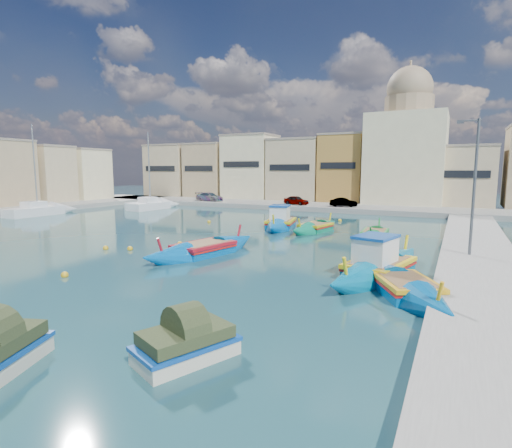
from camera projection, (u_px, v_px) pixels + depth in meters
The scene contains 18 objects.
ground at pixel (156, 254), 25.10m from camera, with size 160.00×160.00×0.00m, color #163843.
east_quay at pixel (485, 288), 16.99m from camera, with size 4.00×70.00×0.50m, color gray.
north_quay at pixel (317, 207), 53.32m from camera, with size 80.00×8.00×0.60m, color gray.
north_townhouses at pixel (380, 171), 56.20m from camera, with size 83.20×7.87×10.19m.
church_block at pixel (407, 146), 54.80m from camera, with size 10.00×10.00×19.10m.
quay_street_lamp at pixel (473, 186), 21.98m from camera, with size 1.18×0.16×8.00m.
parked_cars at pixel (261, 199), 55.32m from camera, with size 24.04×2.30×1.26m.
luzzu_turquoise_cabin at pixel (379, 268), 19.80m from camera, with size 4.45×10.41×3.27m.
luzzu_blue_cabin at pixel (281, 223), 36.18m from camera, with size 4.05×9.30×3.20m.
luzzu_cyan_mid at pixel (375, 235), 30.81m from camera, with size 2.20×7.56×2.21m.
luzzu_green at pixel (316, 228), 34.18m from camera, with size 3.27×7.64×2.34m.
luzzu_blue_south at pixel (204, 250), 24.76m from camera, with size 4.01×9.56×2.69m.
luzzu_cyan_south at pixel (405, 289), 16.79m from camera, with size 5.62×7.93×2.48m.
tender_far at pixel (186, 345), 11.09m from camera, with size 2.49×3.18×1.39m.
yacht_north at pixel (159, 205), 54.46m from camera, with size 4.03×8.41×10.82m.
yacht_midnorth at pixel (157, 206), 53.55m from camera, with size 2.80×7.77×10.83m.
yacht_mid at pixel (50, 211), 47.03m from camera, with size 2.39×8.82×11.11m.
mooring_buoys at pixel (213, 242), 28.53m from camera, with size 20.88×27.40×0.36m.
Camera 1 is at (16.74, -19.10, 5.27)m, focal length 28.00 mm.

